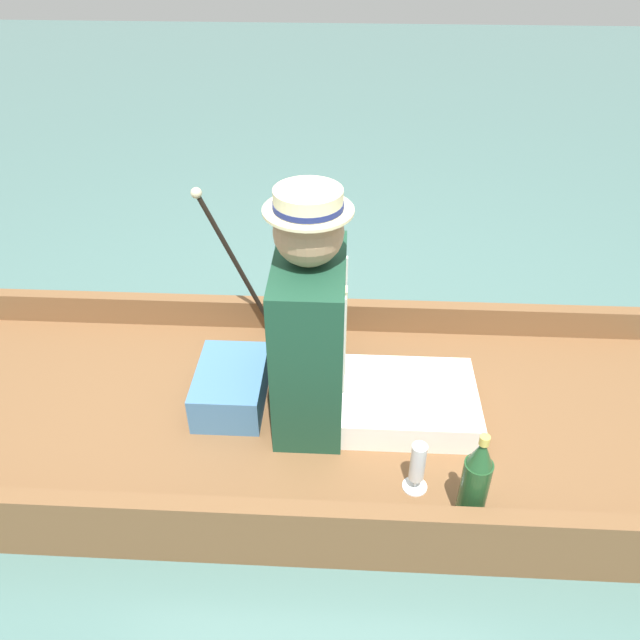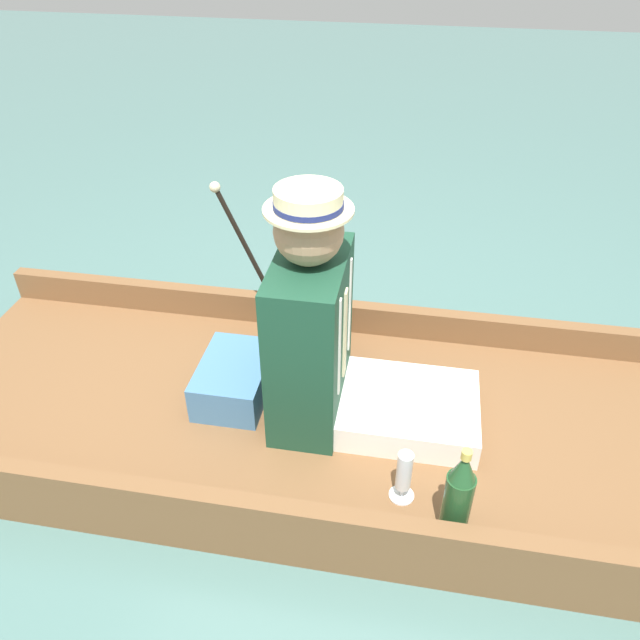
{
  "view_description": "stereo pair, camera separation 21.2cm",
  "coord_description": "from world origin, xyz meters",
  "px_view_note": "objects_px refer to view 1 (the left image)",
  "views": [
    {
      "loc": [
        1.7,
        0.17,
        1.8
      ],
      "look_at": [
        -0.01,
        0.08,
        0.55
      ],
      "focal_mm": 35.0,
      "sensor_mm": 36.0,
      "label": 1
    },
    {
      "loc": [
        1.68,
        0.38,
        1.8
      ],
      "look_at": [
        -0.01,
        0.08,
        0.55
      ],
      "focal_mm": 35.0,
      "sensor_mm": 36.0,
      "label": 2
    }
  ],
  "objects_px": {
    "seated_person": "(332,340)",
    "champagne_bottle": "(476,480)",
    "teddy_bear": "(312,317)",
    "walking_cane": "(230,252)",
    "wine_glass": "(418,465)"
  },
  "relations": [
    {
      "from": "teddy_bear",
      "to": "wine_glass",
      "type": "xyz_separation_m",
      "value": [
        0.72,
        0.38,
        -0.05
      ]
    },
    {
      "from": "wine_glass",
      "to": "walking_cane",
      "type": "bearing_deg",
      "value": -138.38
    },
    {
      "from": "seated_person",
      "to": "walking_cane",
      "type": "height_order",
      "value": "seated_person"
    },
    {
      "from": "teddy_bear",
      "to": "champagne_bottle",
      "type": "xyz_separation_m",
      "value": [
        0.82,
        0.55,
        -0.0
      ]
    },
    {
      "from": "seated_person",
      "to": "champagne_bottle",
      "type": "relative_size",
      "value": 2.55
    },
    {
      "from": "teddy_bear",
      "to": "champagne_bottle",
      "type": "height_order",
      "value": "champagne_bottle"
    },
    {
      "from": "seated_person",
      "to": "wine_glass",
      "type": "distance_m",
      "value": 0.51
    },
    {
      "from": "wine_glass",
      "to": "champagne_bottle",
      "type": "relative_size",
      "value": 0.56
    },
    {
      "from": "teddy_bear",
      "to": "wine_glass",
      "type": "relative_size",
      "value": 1.8
    },
    {
      "from": "teddy_bear",
      "to": "walking_cane",
      "type": "relative_size",
      "value": 0.51
    },
    {
      "from": "seated_person",
      "to": "champagne_bottle",
      "type": "height_order",
      "value": "seated_person"
    },
    {
      "from": "wine_glass",
      "to": "walking_cane",
      "type": "xyz_separation_m",
      "value": [
        -0.81,
        -0.72,
        0.3
      ]
    },
    {
      "from": "wine_glass",
      "to": "walking_cane",
      "type": "distance_m",
      "value": 1.13
    },
    {
      "from": "seated_person",
      "to": "teddy_bear",
      "type": "relative_size",
      "value": 2.54
    },
    {
      "from": "seated_person",
      "to": "teddy_bear",
      "type": "distance_m",
      "value": 0.42
    }
  ]
}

